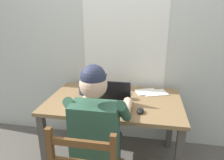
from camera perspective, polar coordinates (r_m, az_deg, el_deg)
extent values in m
plane|color=#56514C|center=(2.44, 0.55, -21.01)|extent=(8.00, 8.00, 0.00)
cube|color=beige|center=(2.37, 2.67, 12.42)|extent=(6.00, 0.04, 2.60)
cube|color=white|center=(2.35, 3.42, 9.74)|extent=(0.93, 0.01, 1.13)
cube|color=beige|center=(2.51, 3.15, -3.65)|extent=(0.99, 0.06, 0.04)
cube|color=olive|center=(2.06, 0.61, -5.83)|extent=(1.30, 0.81, 0.03)
cube|color=#4C4742|center=(2.13, -18.10, -17.15)|extent=(0.06, 0.06, 0.69)
cube|color=#4C4742|center=(2.68, -11.06, -8.65)|extent=(0.06, 0.06, 0.69)
cube|color=#4C4742|center=(2.54, 15.78, -10.73)|extent=(0.06, 0.06, 0.69)
cube|color=#2D5642|center=(1.58, -4.71, -14.90)|extent=(0.34, 0.20, 0.50)
sphere|color=#DBB293|center=(1.40, -5.14, -1.30)|extent=(0.19, 0.19, 0.19)
sphere|color=#282D47|center=(1.38, -5.20, 0.74)|extent=(0.17, 0.17, 0.17)
cube|color=#282D47|center=(1.46, -4.31, 1.06)|extent=(0.13, 0.10, 0.01)
cylinder|color=#38383D|center=(1.90, -5.65, -17.57)|extent=(0.13, 0.40, 0.13)
cylinder|color=#38383D|center=(1.86, -0.03, -18.23)|extent=(0.13, 0.40, 0.13)
cylinder|color=#38383D|center=(2.18, -3.97, -19.18)|extent=(0.10, 0.10, 0.44)
cylinder|color=#38383D|center=(2.16, 0.97, -19.75)|extent=(0.10, 0.10, 0.44)
cylinder|color=#2D5642|center=(1.62, -10.95, -7.39)|extent=(0.10, 0.26, 0.24)
cylinder|color=#DBB293|center=(1.86, -8.28, -6.69)|extent=(0.07, 0.28, 0.07)
sphere|color=#DBB293|center=(1.97, -6.74, -5.00)|extent=(0.08, 0.08, 0.08)
cylinder|color=#2D5642|center=(1.54, 3.32, -8.69)|extent=(0.10, 0.26, 0.24)
cylinder|color=#DBB293|center=(1.78, 4.18, -7.73)|extent=(0.07, 0.28, 0.07)
sphere|color=#DBB293|center=(1.90, 4.34, -5.84)|extent=(0.08, 0.08, 0.08)
cube|color=brown|center=(1.25, -8.66, -16.87)|extent=(0.36, 0.02, 0.04)
cube|color=black|center=(1.86, -0.53, -7.91)|extent=(0.33, 0.23, 0.02)
cube|color=#2B2B2D|center=(1.85, -0.53, -7.65)|extent=(0.29, 0.17, 0.00)
cube|color=black|center=(1.95, 0.29, -2.99)|extent=(0.33, 0.08, 0.21)
cube|color=#4C515B|center=(1.95, 0.29, -2.99)|extent=(0.29, 0.06, 0.18)
ellipsoid|color=black|center=(1.82, 7.85, -8.33)|extent=(0.06, 0.10, 0.03)
cylinder|color=white|center=(2.06, 3.43, -3.90)|extent=(0.08, 0.08, 0.09)
torus|color=white|center=(2.06, 4.90, -3.88)|extent=(0.05, 0.01, 0.05)
cylinder|color=#2D384C|center=(2.19, -8.01, -2.64)|extent=(0.08, 0.08, 0.10)
torus|color=#2D384C|center=(2.17, -6.65, -2.62)|extent=(0.05, 0.01, 0.05)
cube|color=#2D5B9E|center=(2.19, -1.92, -3.42)|extent=(0.16, 0.15, 0.03)
cube|color=gray|center=(2.17, -1.65, -2.90)|extent=(0.19, 0.16, 0.02)
cube|color=#2D5B9E|center=(2.17, -2.22, -2.21)|extent=(0.17, 0.13, 0.03)
cube|color=#2D5B9E|center=(2.16, -2.10, -1.44)|extent=(0.20, 0.11, 0.03)
cube|color=white|center=(2.25, 9.46, -3.25)|extent=(0.27, 0.23, 0.01)
cube|color=white|center=(2.25, 11.78, -3.46)|extent=(0.29, 0.24, 0.01)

